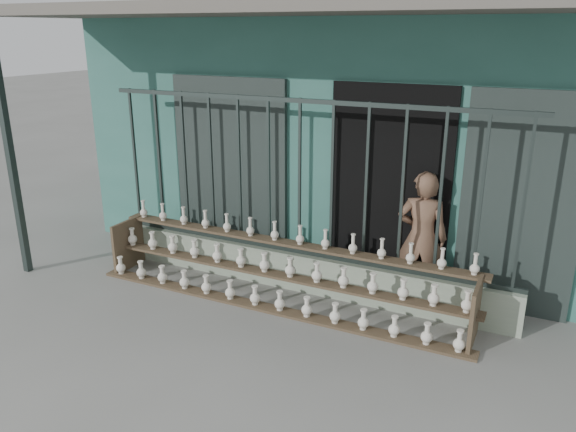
% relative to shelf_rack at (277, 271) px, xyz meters
% --- Properties ---
extents(ground, '(60.00, 60.00, 0.00)m').
position_rel_shelf_rack_xyz_m(ground, '(0.09, -0.88, -0.36)').
color(ground, slate).
extents(workshop_building, '(7.40, 6.60, 3.21)m').
position_rel_shelf_rack_xyz_m(workshop_building, '(0.09, 3.35, 1.26)').
color(workshop_building, '#326A5E').
rests_on(workshop_building, ground).
extents(parapet_wall, '(5.00, 0.20, 0.45)m').
position_rel_shelf_rack_xyz_m(parapet_wall, '(0.09, 0.42, -0.14)').
color(parapet_wall, '#96A58E').
rests_on(parapet_wall, ground).
extents(security_fence, '(5.00, 0.04, 1.80)m').
position_rel_shelf_rack_xyz_m(security_fence, '(0.09, 0.42, 0.98)').
color(security_fence, '#283330').
rests_on(security_fence, parapet_wall).
extents(shelf_rack, '(4.50, 0.68, 0.85)m').
position_rel_shelf_rack_xyz_m(shelf_rack, '(0.00, 0.00, 0.00)').
color(shelf_rack, brown).
rests_on(shelf_rack, ground).
extents(elderly_woman, '(0.59, 0.42, 1.52)m').
position_rel_shelf_rack_xyz_m(elderly_woman, '(1.43, 0.73, 0.39)').
color(elderly_woman, brown).
rests_on(elderly_woman, ground).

